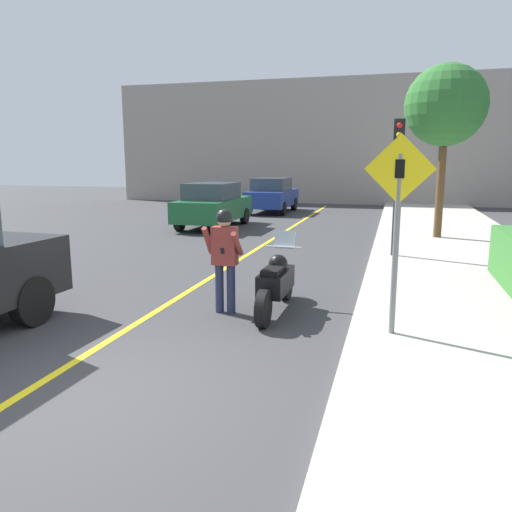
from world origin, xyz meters
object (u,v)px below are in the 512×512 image
(person_biker, at_px, (225,250))
(traffic_light, at_px, (398,161))
(street_tree, at_px, (446,106))
(parked_car_green, at_px, (213,205))
(motorcycle, at_px, (276,283))
(crossing_sign, at_px, (397,216))
(parked_car_blue, at_px, (272,195))

(person_biker, relative_size, traffic_light, 0.51)
(traffic_light, bearing_deg, person_biker, -116.16)
(street_tree, bearing_deg, parked_car_green, 170.93)
(motorcycle, height_order, person_biker, person_biker)
(crossing_sign, height_order, street_tree, street_tree)
(person_biker, relative_size, parked_car_green, 0.41)
(motorcycle, bearing_deg, parked_car_green, 115.72)
(motorcycle, relative_size, parked_car_green, 0.52)
(parked_car_green, xyz_separation_m, parked_car_blue, (0.77, 6.20, 0.00))
(crossing_sign, distance_m, street_tree, 9.98)
(motorcycle, distance_m, street_tree, 9.89)
(traffic_light, xyz_separation_m, street_tree, (1.31, 3.60, 1.62))
(person_biker, xyz_separation_m, crossing_sign, (2.65, -0.67, 0.70))
(street_tree, bearing_deg, crossing_sign, -97.59)
(person_biker, xyz_separation_m, traffic_light, (2.62, 5.34, 1.42))
(motorcycle, height_order, parked_car_blue, parked_car_blue)
(person_biker, relative_size, crossing_sign, 0.64)
(motorcycle, bearing_deg, person_biker, -160.61)
(crossing_sign, bearing_deg, parked_car_green, 121.39)
(traffic_light, bearing_deg, crossing_sign, -89.77)
(motorcycle, relative_size, crossing_sign, 0.82)
(motorcycle, height_order, parked_car_green, parked_car_green)
(traffic_light, distance_m, street_tree, 4.16)
(parked_car_green, bearing_deg, person_biker, -68.63)
(person_biker, distance_m, street_tree, 10.23)
(motorcycle, height_order, traffic_light, traffic_light)
(parked_car_blue, bearing_deg, crossing_sign, -71.04)
(motorcycle, height_order, crossing_sign, crossing_sign)
(crossing_sign, bearing_deg, parked_car_blue, 108.96)
(crossing_sign, relative_size, street_tree, 0.52)
(parked_car_blue, bearing_deg, traffic_light, -62.15)
(motorcycle, bearing_deg, parked_car_blue, 103.97)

